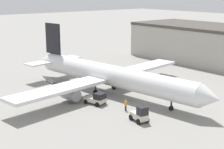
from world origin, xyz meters
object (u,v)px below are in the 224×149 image
Objects in this scene: airplane at (108,75)px; pushback_tug at (140,115)px; ground_crew_worker at (126,105)px; baggage_tug at (97,99)px; belt_loader_truck at (57,87)px.

airplane is 14.51m from pushback_tug.
ground_crew_worker is 0.46× the size of baggage_tug.
baggage_tug reaches higher than ground_crew_worker.
belt_loader_truck is at bearing -160.28° from ground_crew_worker.
ground_crew_worker is 5.46m from baggage_tug.
pushback_tug is at bearing -15.38° from belt_loader_truck.
belt_loader_truck is (-9.51, -1.64, 0.11)m from baggage_tug.
ground_crew_worker is at bearing -29.95° from airplane.
pushback_tug is at bearing -28.24° from airplane.
airplane is 24.04× the size of ground_crew_worker.
ground_crew_worker is 4.77m from pushback_tug.
baggage_tug is 9.81m from pushback_tug.
pushback_tug reaches higher than belt_loader_truck.
airplane is at bearing 28.52° from belt_loader_truck.
airplane is 10.54× the size of belt_loader_truck.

